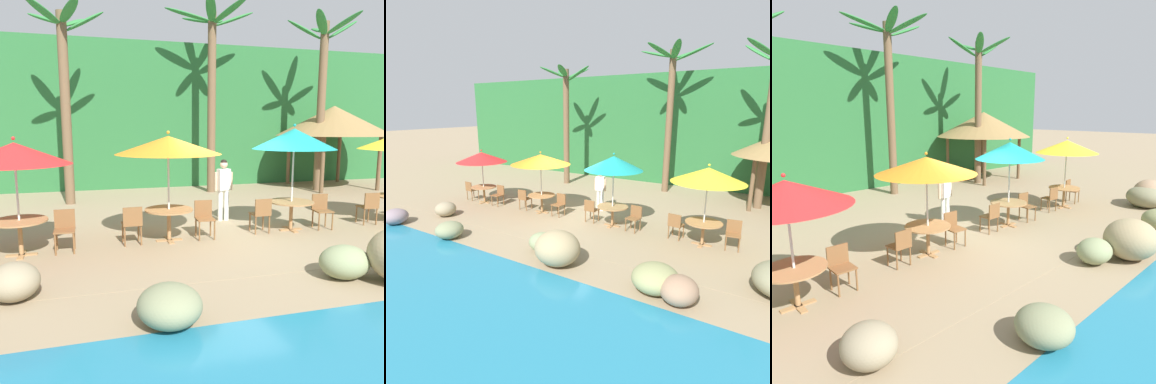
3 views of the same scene
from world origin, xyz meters
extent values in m
plane|color=#937F60|center=(0.00, 0.00, 0.00)|extent=(120.00, 120.00, 0.00)
cube|color=#937F60|center=(0.00, 0.00, 0.00)|extent=(18.00, 5.20, 0.01)
cube|color=#286633|center=(0.00, 9.00, 3.00)|extent=(28.00, 2.40, 6.00)
ellipsoid|color=gray|center=(-4.30, -2.46, 0.28)|extent=(0.77, 0.82, 0.57)
ellipsoid|color=gray|center=(-2.21, -3.85, 0.28)|extent=(0.87, 0.90, 0.55)
ellipsoid|color=gray|center=(1.03, -3.05, 0.29)|extent=(0.88, 0.75, 0.58)
cylinder|color=silver|center=(-4.50, -0.29, 1.08)|extent=(0.04, 0.04, 2.16)
cone|color=red|center=(-4.50, -0.29, 2.06)|extent=(2.18, 2.18, 0.43)
sphere|color=red|center=(-4.50, -0.29, 2.36)|extent=(0.07, 0.07, 0.07)
cube|color=#A37547|center=(-4.50, -0.29, 0.01)|extent=(0.60, 0.12, 0.03)
cube|color=#A37547|center=(-4.50, -0.29, 0.01)|extent=(0.12, 0.60, 0.03)
cylinder|color=#A37547|center=(-4.50, -0.29, 0.37)|extent=(0.09, 0.09, 0.71)
cylinder|color=#A37547|center=(-4.50, -0.29, 0.72)|extent=(1.10, 1.10, 0.03)
cylinder|color=brown|center=(-3.47, -0.49, 0.23)|extent=(0.04, 0.04, 0.45)
cylinder|color=brown|center=(-3.83, -0.49, 0.23)|extent=(0.04, 0.04, 0.45)
cylinder|color=brown|center=(-3.47, -0.14, 0.23)|extent=(0.04, 0.04, 0.45)
cylinder|color=brown|center=(-3.82, -0.13, 0.23)|extent=(0.04, 0.04, 0.45)
cube|color=brown|center=(-3.65, -0.31, 0.47)|extent=(0.43, 0.43, 0.03)
cube|color=brown|center=(-3.64, -0.11, 0.66)|extent=(0.42, 0.04, 0.42)
cylinder|color=silver|center=(-1.40, -0.06, 1.14)|extent=(0.04, 0.04, 2.28)
cone|color=orange|center=(-1.40, -0.06, 2.18)|extent=(2.36, 2.36, 0.40)
sphere|color=orange|center=(-1.40, -0.06, 2.46)|extent=(0.07, 0.07, 0.07)
cube|color=#A37547|center=(-1.40, -0.06, 0.01)|extent=(0.60, 0.12, 0.03)
cube|color=#A37547|center=(-1.40, -0.06, 0.01)|extent=(0.12, 0.60, 0.03)
cylinder|color=#A37547|center=(-1.40, -0.06, 0.37)|extent=(0.09, 0.09, 0.71)
cylinder|color=#A37547|center=(-1.40, -0.06, 0.72)|extent=(1.10, 1.10, 0.03)
cylinder|color=brown|center=(-0.38, -0.29, 0.23)|extent=(0.04, 0.04, 0.45)
cylinder|color=brown|center=(-0.73, -0.27, 0.23)|extent=(0.04, 0.04, 0.45)
cylinder|color=brown|center=(-0.36, 0.07, 0.23)|extent=(0.04, 0.04, 0.45)
cylinder|color=brown|center=(-0.72, 0.09, 0.23)|extent=(0.04, 0.04, 0.45)
cube|color=brown|center=(-0.55, -0.10, 0.47)|extent=(0.44, 0.44, 0.03)
cube|color=brown|center=(-0.54, 0.10, 0.66)|extent=(0.42, 0.06, 0.42)
cylinder|color=brown|center=(-2.43, 0.09, 0.23)|extent=(0.04, 0.04, 0.45)
cylinder|color=brown|center=(-2.07, 0.10, 0.23)|extent=(0.04, 0.04, 0.45)
cylinder|color=brown|center=(-2.42, -0.26, 0.23)|extent=(0.04, 0.04, 0.45)
cylinder|color=brown|center=(-2.06, -0.25, 0.23)|extent=(0.04, 0.04, 0.45)
cube|color=brown|center=(-2.25, -0.08, 0.47)|extent=(0.43, 0.43, 0.03)
cube|color=brown|center=(-2.24, -0.28, 0.66)|extent=(0.42, 0.05, 0.42)
cylinder|color=silver|center=(1.75, 0.03, 1.19)|extent=(0.04, 0.04, 2.39)
cone|color=teal|center=(1.75, 0.03, 2.29)|extent=(2.04, 2.04, 0.50)
sphere|color=teal|center=(1.75, 0.03, 2.61)|extent=(0.07, 0.07, 0.07)
cube|color=#A37547|center=(1.75, 0.03, 0.01)|extent=(0.60, 0.12, 0.03)
cube|color=#A37547|center=(1.75, 0.03, 0.01)|extent=(0.12, 0.60, 0.03)
cylinder|color=#A37547|center=(1.75, 0.03, 0.37)|extent=(0.09, 0.09, 0.71)
cylinder|color=#A37547|center=(1.75, 0.03, 0.72)|extent=(1.10, 1.10, 0.03)
cylinder|color=brown|center=(2.75, -0.27, 0.23)|extent=(0.04, 0.04, 0.45)
cylinder|color=brown|center=(2.40, -0.22, 0.23)|extent=(0.04, 0.04, 0.45)
cylinder|color=brown|center=(2.80, 0.09, 0.23)|extent=(0.04, 0.04, 0.45)
cylinder|color=brown|center=(2.44, 0.13, 0.23)|extent=(0.04, 0.04, 0.45)
cube|color=brown|center=(2.60, -0.07, 0.47)|extent=(0.47, 0.47, 0.03)
cube|color=brown|center=(2.62, 0.13, 0.66)|extent=(0.42, 0.09, 0.42)
cylinder|color=brown|center=(0.73, 0.23, 0.23)|extent=(0.04, 0.04, 0.45)
cylinder|color=brown|center=(1.09, 0.23, 0.23)|extent=(0.04, 0.04, 0.45)
cylinder|color=brown|center=(0.72, -0.12, 0.23)|extent=(0.04, 0.04, 0.45)
cylinder|color=brown|center=(1.08, -0.13, 0.23)|extent=(0.04, 0.04, 0.45)
cube|color=brown|center=(0.90, 0.05, 0.47)|extent=(0.43, 0.43, 0.03)
cube|color=brown|center=(0.90, -0.15, 0.66)|extent=(0.42, 0.04, 0.42)
cylinder|color=brown|center=(3.88, 0.27, 0.23)|extent=(0.04, 0.04, 0.45)
cylinder|color=brown|center=(4.24, 0.23, 0.23)|extent=(0.04, 0.04, 0.45)
cylinder|color=brown|center=(3.84, -0.08, 0.23)|extent=(0.04, 0.04, 0.45)
cylinder|color=brown|center=(4.20, -0.12, 0.23)|extent=(0.04, 0.04, 0.45)
cube|color=brown|center=(4.04, 0.07, 0.47)|extent=(0.46, 0.46, 0.03)
cube|color=brown|center=(4.02, -0.12, 0.66)|extent=(0.42, 0.08, 0.42)
cylinder|color=brown|center=(-3.69, 5.09, 3.08)|extent=(0.32, 0.32, 6.16)
ellipsoid|color=#2D7A38|center=(-2.98, 5.17, 5.90)|extent=(1.33, 0.50, 0.81)
ellipsoid|color=#2D7A38|center=(-3.34, 5.71, 5.97)|extent=(0.99, 1.37, 0.64)
ellipsoid|color=#2D7A38|center=(-4.23, 5.55, 6.00)|extent=(1.30, 1.17, 0.56)
ellipsoid|color=#2D7A38|center=(-4.18, 4.57, 5.98)|extent=(1.20, 1.25, 0.61)
ellipsoid|color=#2D7A38|center=(-3.44, 4.43, 6.00)|extent=(0.83, 1.43, 0.56)
cylinder|color=brown|center=(1.67, 6.19, 3.41)|extent=(0.32, 0.32, 6.81)
ellipsoid|color=#2D7A38|center=(2.57, 6.29, 6.62)|extent=(1.76, 0.56, 0.77)
ellipsoid|color=#2D7A38|center=(2.12, 6.97, 6.67)|extent=(1.20, 1.72, 0.62)
ellipsoid|color=#2D7A38|center=(1.29, 7.01, 6.67)|extent=(1.07, 1.76, 0.60)
ellipsoid|color=#2D7A38|center=(0.78, 6.36, 6.68)|extent=(1.82, 0.70, 0.57)
ellipsoid|color=#2D7A38|center=(1.34, 5.34, 6.67)|extent=(0.98, 1.78, 0.62)
ellipsoid|color=#2D7A38|center=(2.04, 5.36, 6.65)|extent=(1.05, 1.76, 0.67)
cylinder|color=brown|center=(5.97, 5.37, 3.28)|extent=(0.32, 0.32, 6.55)
ellipsoid|color=#2D7A38|center=(6.73, 5.37, 6.29)|extent=(1.38, 0.37, 0.86)
ellipsoid|color=#2D7A38|center=(6.15, 6.11, 6.40)|extent=(0.70, 1.53, 0.57)
ellipsoid|color=#2D7A38|center=(5.30, 5.73, 6.29)|extent=(1.38, 0.96, 0.88)
ellipsoid|color=#2D7A38|center=(5.45, 4.81, 6.35)|extent=(1.25, 1.30, 0.73)
ellipsoid|color=#2D7A38|center=(6.30, 4.68, 6.36)|extent=(0.95, 1.47, 0.70)
cylinder|color=brown|center=(5.72, 7.31, 1.10)|extent=(0.16, 0.16, 2.20)
cylinder|color=brown|center=(8.35, 7.31, 1.10)|extent=(0.16, 0.16, 2.20)
cylinder|color=brown|center=(5.72, 4.69, 1.10)|extent=(0.16, 0.16, 2.20)
cylinder|color=brown|center=(8.35, 4.69, 1.10)|extent=(0.16, 0.16, 2.20)
cone|color=olive|center=(7.04, 6.00, 2.82)|extent=(4.78, 4.78, 1.23)
cylinder|color=white|center=(0.38, 1.46, 0.43)|extent=(0.13, 0.13, 0.86)
cylinder|color=white|center=(0.56, 1.46, 0.43)|extent=(0.13, 0.13, 0.86)
cube|color=silver|center=(0.47, 1.46, 1.15)|extent=(0.37, 0.27, 0.58)
cylinder|color=#D6AD89|center=(0.25, 1.46, 1.10)|extent=(0.08, 0.08, 0.50)
cylinder|color=#D6AD89|center=(0.69, 1.46, 1.10)|extent=(0.08, 0.08, 0.50)
sphere|color=#D6AD89|center=(0.47, 1.46, 1.56)|extent=(0.21, 0.21, 0.21)
sphere|color=black|center=(0.47, 1.46, 1.61)|extent=(0.18, 0.18, 0.18)
camera|label=1|loc=(-3.21, -8.55, 2.58)|focal=36.69mm
camera|label=2|loc=(6.77, -10.15, 4.08)|focal=30.90mm
camera|label=3|loc=(-6.23, -6.31, 3.32)|focal=32.42mm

